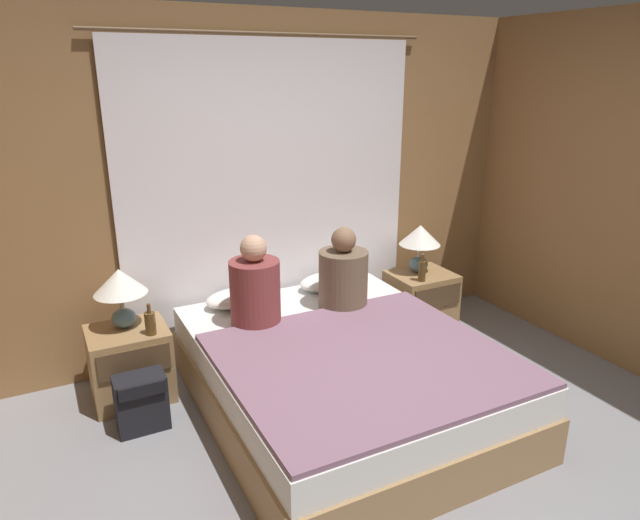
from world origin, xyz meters
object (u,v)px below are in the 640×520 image
at_px(bed, 342,377).
at_px(backpack_on_floor, 141,399).
at_px(nightstand_right, 421,301).
at_px(lamp_left, 120,287).
at_px(person_left_in_bed, 255,289).
at_px(beer_bottle_on_right_stand, 422,270).
at_px(person_right_in_bed, 343,276).
at_px(pillow_right, 331,281).
at_px(pillow_left, 240,298).
at_px(beer_bottle_on_left_stand, 150,323).
at_px(lamp_right, 420,239).
at_px(nightstand_left, 130,364).

xyz_separation_m(bed, backpack_on_floor, (-1.18, 0.37, -0.03)).
distance_m(nightstand_right, lamp_left, 2.41).
distance_m(person_left_in_bed, backpack_on_floor, 0.97).
bearing_deg(lamp_left, beer_bottle_on_right_stand, -4.87).
distance_m(person_right_in_bed, backpack_on_floor, 1.56).
xyz_separation_m(nightstand_right, person_right_in_bed, (-0.90, -0.26, 0.46)).
bearing_deg(person_right_in_bed, pillow_right, 76.08).
xyz_separation_m(nightstand_right, backpack_on_floor, (-2.36, -0.39, -0.05)).
bearing_deg(bed, pillow_left, 113.36).
distance_m(person_left_in_bed, beer_bottle_on_left_stand, 0.69).
height_order(person_left_in_bed, beer_bottle_on_right_stand, person_left_in_bed).
bearing_deg(pillow_right, lamp_left, -178.94).
xyz_separation_m(nightstand_right, pillow_left, (-1.54, 0.09, 0.29)).
height_order(pillow_left, person_left_in_bed, person_left_in_bed).
bearing_deg(bed, beer_bottle_on_left_stand, 148.87).
xyz_separation_m(pillow_left, person_left_in_bed, (-0.01, -0.35, 0.19)).
relative_size(bed, lamp_right, 5.21).
xyz_separation_m(pillow_left, beer_bottle_on_left_stand, (-0.68, -0.22, 0.03)).
height_order(lamp_left, pillow_left, lamp_left).
height_order(nightstand_right, pillow_left, pillow_left).
height_order(bed, person_left_in_bed, person_left_in_bed).
bearing_deg(lamp_right, pillow_left, 178.94).
xyz_separation_m(person_right_in_bed, beer_bottle_on_right_stand, (0.79, 0.13, -0.13)).
distance_m(pillow_right, beer_bottle_on_left_stand, 1.43).
height_order(nightstand_right, backpack_on_floor, nightstand_right).
bearing_deg(lamp_right, person_right_in_bed, -160.41).
xyz_separation_m(nightstand_right, person_left_in_bed, (-1.56, -0.26, 0.48)).
distance_m(lamp_left, person_left_in_bed, 0.86).
bearing_deg(person_right_in_bed, beer_bottle_on_left_stand, 174.53).
bearing_deg(beer_bottle_on_left_stand, person_right_in_bed, -5.47).
xyz_separation_m(person_left_in_bed, beer_bottle_on_right_stand, (1.45, 0.13, -0.15)).
height_order(beer_bottle_on_right_stand, backpack_on_floor, beer_bottle_on_right_stand).
xyz_separation_m(nightstand_left, backpack_on_floor, (-0.01, -0.39, -0.05)).
relative_size(nightstand_right, beer_bottle_on_right_stand, 2.24).
height_order(person_right_in_bed, beer_bottle_on_left_stand, person_right_in_bed).
relative_size(lamp_left, pillow_left, 0.79).
height_order(lamp_right, person_left_in_bed, person_left_in_bed).
bearing_deg(pillow_right, beer_bottle_on_left_stand, -171.14).
distance_m(lamp_right, beer_bottle_on_right_stand, 0.29).
xyz_separation_m(pillow_right, person_left_in_bed, (-0.75, -0.35, 0.19)).
relative_size(beer_bottle_on_right_stand, backpack_on_floor, 0.63).
xyz_separation_m(nightstand_left, person_right_in_bed, (1.46, -0.26, 0.46)).
height_order(bed, lamp_left, lamp_left).
xyz_separation_m(pillow_right, beer_bottle_on_right_stand, (0.70, -0.22, 0.04)).
bearing_deg(nightstand_left, person_right_in_bed, -10.12).
height_order(bed, lamp_right, lamp_right).
bearing_deg(person_right_in_bed, backpack_on_floor, -174.80).
bearing_deg(beer_bottle_on_right_stand, lamp_left, 175.13).
distance_m(lamp_right, pillow_left, 1.56).
bearing_deg(bed, beer_bottle_on_right_stand, 30.51).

